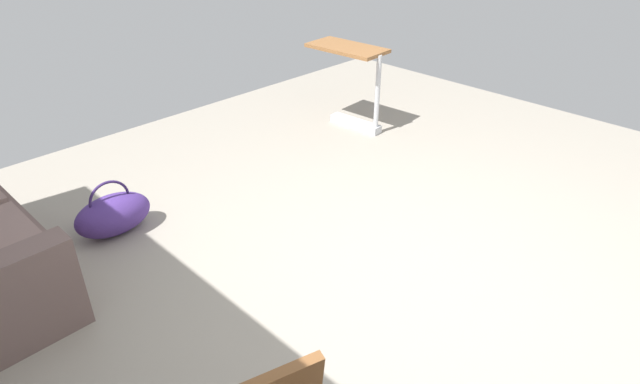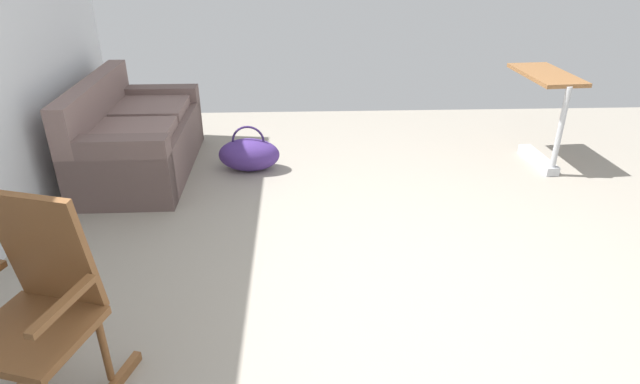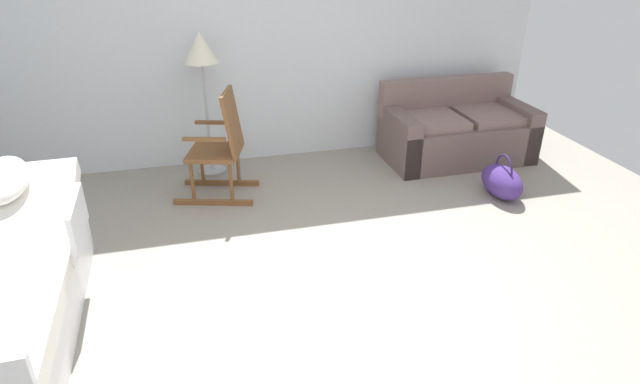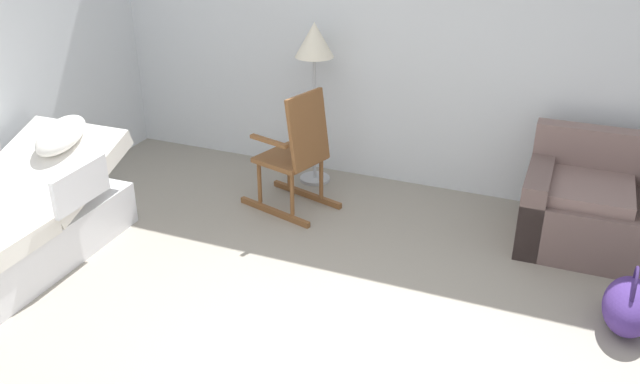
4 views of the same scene
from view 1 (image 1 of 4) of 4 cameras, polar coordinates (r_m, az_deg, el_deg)
The scene contains 3 objects.
ground_plane at distance 3.60m, azimuth 10.29°, elevation -9.16°, with size 7.24×7.24×0.00m, color gray.
overbed_table at distance 5.57m, azimuth 3.53°, elevation 12.18°, with size 0.86×0.45×0.84m.
duffel_bag at distance 4.18m, azimuth -21.32°, elevation -2.25°, with size 0.35×0.58×0.43m.
Camera 1 is at (-1.47, 2.39, 2.26)m, focal length 29.82 mm.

